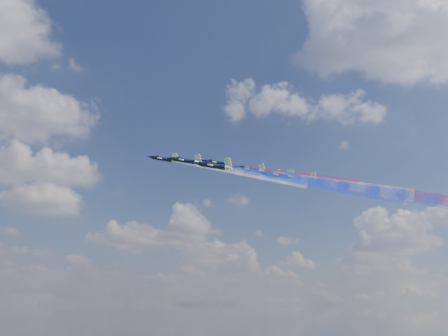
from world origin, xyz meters
TOP-DOWN VIEW (x-y plane):
  - jet_lead at (11.73, -10.27)m, footprint 13.19×13.62m
  - trail_lead at (26.98, -27.39)m, footprint 27.20×30.76m
  - jet_inner_left at (11.25, -26.12)m, footprint 13.19×13.62m
  - trail_inner_left at (26.50, -43.24)m, footprint 27.20×30.76m
  - jet_inner_right at (29.01, -10.47)m, footprint 13.19×13.62m
  - trail_inner_right at (44.26, -27.60)m, footprint 27.20×30.76m
  - jet_outer_left at (11.25, -42.04)m, footprint 13.19×13.62m
  - trail_outer_left at (26.50, -59.16)m, footprint 27.20×30.76m
  - jet_center_third at (28.69, -29.51)m, footprint 13.19×13.62m
  - trail_center_third at (43.94, -46.63)m, footprint 27.20×30.76m
  - jet_outer_right at (45.38, -13.43)m, footprint 13.19×13.62m
  - trail_outer_right at (60.63, -30.55)m, footprint 27.20×30.76m
  - jet_rear_left at (28.58, -42.66)m, footprint 13.19×13.62m
  - trail_rear_left at (43.83, -59.78)m, footprint 27.20×30.76m
  - jet_rear_right at (44.46, -31.71)m, footprint 13.19×13.62m
  - trail_rear_right at (59.71, -48.83)m, footprint 27.20×30.76m

SIDE VIEW (x-z plane):
  - trail_rear_left at x=43.83m, z-range 143.03..156.04m
  - trail_outer_left at x=26.50m, z-range 143.26..156.27m
  - trail_rear_right at x=59.71m, z-range 146.66..159.67m
  - trail_center_third at x=43.94m, z-range 147.44..160.45m
  - trail_inner_left at x=26.50m, z-range 148.38..161.39m
  - jet_rear_left at x=28.58m, z-range 151.68..158.55m
  - jet_outer_left at x=11.25m, z-range 151.91..158.78m
  - trail_outer_right at x=60.63m, z-range 151.63..164.64m
  - jet_rear_right at x=44.46m, z-range 155.31..162.18m
  - trail_lead at x=26.98m, z-range 152.77..165.78m
  - jet_center_third at x=28.69m, z-range 156.09..162.96m
  - trail_inner_right at x=44.26m, z-range 153.90..166.91m
  - jet_inner_left at x=11.25m, z-range 157.03..163.90m
  - jet_outer_right at x=45.38m, z-range 160.28..167.15m
  - jet_lead at x=11.73m, z-range 161.42..168.29m
  - jet_inner_right at x=29.01m, z-range 162.55..169.42m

